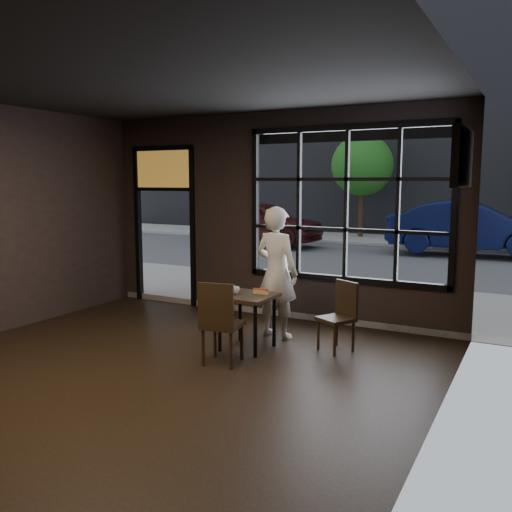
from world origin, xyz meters
The scene contains 17 objects.
floor centered at (0.00, 0.00, -0.01)m, with size 6.00×7.00×0.02m, color black.
ceiling centered at (0.00, 0.00, 3.21)m, with size 6.00×7.00×0.02m, color black.
wall_right centered at (3.00, 0.00, 1.60)m, with size 0.04×7.00×3.20m, color black.
window_frame centered at (1.20, 3.50, 1.80)m, with size 3.06×0.12×2.28m, color black.
stained_transom centered at (-2.10, 3.50, 2.35)m, with size 1.20×0.06×0.70m, color orange.
street_asphalt centered at (0.00, 24.00, -0.02)m, with size 60.00×41.00×0.04m, color #545456.
building_across centered at (0.00, 23.00, 7.50)m, with size 28.00×12.00×15.00m, color #5B5956.
cafe_table centered at (0.49, 1.80, 0.36)m, with size 0.66×0.66×0.71m, color black.
chair_near centered at (0.50, 1.18, 0.50)m, with size 0.43×0.43×1.00m, color black.
chair_window centered at (1.52, 2.25, 0.44)m, with size 0.38×0.38×0.88m, color black.
man centered at (0.57, 2.48, 0.90)m, with size 0.66×0.43×1.80m, color white.
hotdog centered at (0.61, 1.93, 0.74)m, with size 0.20×0.08×0.06m, color tan, non-canonical shape.
cup centered at (0.33, 1.75, 0.76)m, with size 0.12×0.12×0.10m, color silver.
tv centered at (2.93, 2.25, 2.39)m, with size 0.13×1.11×0.65m, color black.
navy_car centered at (1.92, 12.31, 0.84)m, with size 1.57×4.51×1.49m, color #090F33.
maroon_car centered at (-4.52, 11.82, 0.80)m, with size 1.66×4.13×1.41m, color #3C1212.
tree_left centered at (-2.24, 15.44, 2.70)m, with size 2.25×2.25×3.84m.
Camera 1 is at (3.75, -4.11, 2.14)m, focal length 38.00 mm.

